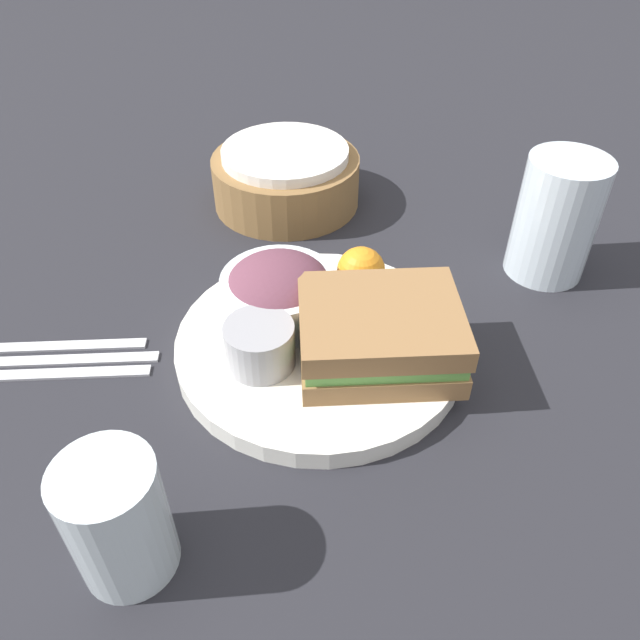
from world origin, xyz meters
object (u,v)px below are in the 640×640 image
(salad_bowl, at_px, (279,291))
(bread_basket, at_px, (286,177))
(dressing_cup, at_px, (260,345))
(fork, at_px, (41,373))
(spoon, at_px, (52,346))
(water_glass, at_px, (118,520))
(sandwich, at_px, (380,333))
(drink_glass, at_px, (556,218))
(knife, at_px, (47,359))
(plate, at_px, (320,344))

(salad_bowl, bearing_deg, bread_basket, 87.67)
(salad_bowl, xyz_separation_m, dressing_cup, (-0.02, -0.07, -0.00))
(salad_bowl, bearing_deg, dressing_cup, -103.94)
(fork, height_order, spoon, same)
(bread_basket, height_order, water_glass, water_glass)
(salad_bowl, relative_size, fork, 0.56)
(fork, xyz_separation_m, spoon, (0.00, 0.04, 0.00))
(fork, height_order, water_glass, water_glass)
(dressing_cup, xyz_separation_m, fork, (-0.20, 0.01, -0.04))
(sandwich, bearing_deg, spoon, 171.26)
(drink_glass, height_order, bread_basket, drink_glass)
(sandwich, bearing_deg, dressing_cup, -178.59)
(sandwich, bearing_deg, knife, 174.67)
(plate, distance_m, sandwich, 0.07)
(sandwich, distance_m, dressing_cup, 0.10)
(salad_bowl, height_order, dressing_cup, salad_bowl)
(bread_basket, bearing_deg, knife, -129.47)
(bread_basket, xyz_separation_m, spoon, (-0.22, -0.25, -0.03))
(water_glass, bearing_deg, salad_bowl, 66.28)
(plate, distance_m, salad_bowl, 0.06)
(sandwich, xyz_separation_m, salad_bowl, (-0.09, 0.06, -0.00))
(sandwich, xyz_separation_m, fork, (-0.30, 0.01, -0.04))
(spoon, bearing_deg, water_glass, 117.42)
(plate, relative_size, dressing_cup, 4.36)
(dressing_cup, relative_size, knife, 0.30)
(water_glass, bearing_deg, spoon, 117.25)
(spoon, bearing_deg, plate, 175.86)
(plate, bearing_deg, water_glass, -125.27)
(spoon, bearing_deg, knife, 90.00)
(plate, xyz_separation_m, dressing_cup, (-0.05, -0.03, 0.03))
(sandwich, relative_size, drink_glass, 1.06)
(fork, bearing_deg, sandwich, 178.28)
(sandwich, relative_size, salad_bowl, 1.27)
(knife, relative_size, spoon, 1.17)
(drink_glass, distance_m, fork, 0.52)
(sandwich, xyz_separation_m, knife, (-0.30, 0.03, -0.04))
(salad_bowl, distance_m, drink_glass, 0.29)
(dressing_cup, relative_size, bread_basket, 0.34)
(fork, bearing_deg, dressing_cup, 176.58)
(water_glass, bearing_deg, sandwich, 41.93)
(salad_bowl, relative_size, spoon, 0.62)
(fork, bearing_deg, knife, -90.00)
(salad_bowl, relative_size, bread_basket, 0.60)
(dressing_cup, height_order, bread_basket, bread_basket)
(drink_glass, height_order, knife, drink_glass)
(dressing_cup, xyz_separation_m, knife, (-0.20, 0.03, -0.04))
(fork, distance_m, knife, 0.02)
(bread_basket, relative_size, knife, 0.88)
(plate, xyz_separation_m, bread_basket, (-0.03, 0.27, 0.03))
(dressing_cup, relative_size, water_glass, 0.62)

